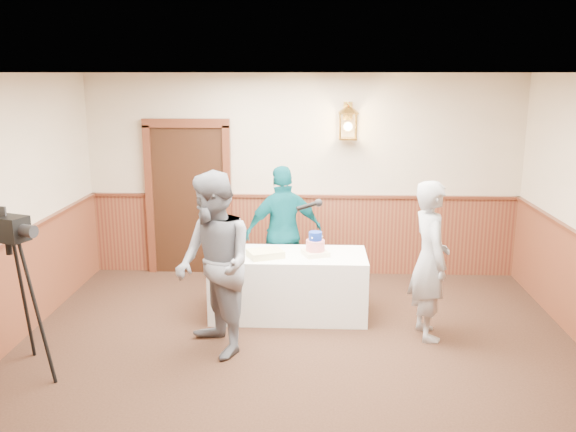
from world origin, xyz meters
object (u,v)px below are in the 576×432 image
Objects in this scene: baker at (430,260)px; assistant_p at (284,233)px; sheet_cake_yellow at (265,254)px; display_table at (289,285)px; tiered_cake at (315,246)px; interviewer at (214,265)px; tv_camera_rig at (15,306)px; sheet_cake_green at (228,247)px.

baker is 1.02× the size of assistant_p.
baker reaches higher than sheet_cake_yellow.
baker is (1.52, -0.52, 0.48)m from display_table.
tiered_cake is 0.20× the size of baker.
interviewer reaches higher than assistant_p.
interviewer is at bearing 38.16° from tv_camera_rig.
sheet_cake_green is 2.34m from baker.
assistant_p reaches higher than tiered_cake.
baker is (2.24, -0.65, 0.07)m from sheet_cake_green.
sheet_cake_yellow is at bearing 53.79° from tv_camera_rig.
assistant_p is 1.09× the size of tv_camera_rig.
sheet_cake_green is at bearing 170.28° from display_table.
sheet_cake_green is at bearing 64.66° from tv_camera_rig.
display_table is at bearing 53.04° from tv_camera_rig.
interviewer reaches higher than display_table.
tv_camera_rig is at bearing -147.33° from display_table.
sheet_cake_yellow reaches higher than display_table.
sheet_cake_green is (-0.72, 0.12, 0.41)m from display_table.
sheet_cake_yellow is at bearing 69.58° from baker.
sheet_cake_green reaches higher than display_table.
tiered_cake is 0.74m from assistant_p.
tiered_cake is 0.20× the size of assistant_p.
baker is at bearing 71.39° from interviewer.
display_table is 4.75× the size of sheet_cake_yellow.
interviewer is (0.02, -1.14, 0.15)m from sheet_cake_green.
assistant_p is (-0.09, 0.60, 0.47)m from display_table.
tiered_cake is 1.11× the size of sheet_cake_green.
baker is at bearing 126.42° from assistant_p.
assistant_p is (0.61, 1.62, -0.09)m from interviewer.
interviewer is at bearing -124.60° from display_table.
tv_camera_rig is at bearing -146.58° from sheet_cake_yellow.
interviewer is at bearing 50.60° from assistant_p.
tv_camera_rig is (-2.21, -1.46, -0.09)m from sheet_cake_yellow.
display_table is at bearing 79.59° from assistant_p.
sheet_cake_yellow is 0.22× the size of baker.
tiered_cake is at bearing 9.80° from sheet_cake_yellow.
sheet_cake_green is at bearing 149.84° from interviewer.
display_table is 0.84m from sheet_cake_green.
baker is at bearing -12.54° from sheet_cake_yellow.
sheet_cake_green is 0.18× the size of assistant_p.
assistant_p reaches higher than tv_camera_rig.
tv_camera_rig is at bearing -150.75° from tiered_cake.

